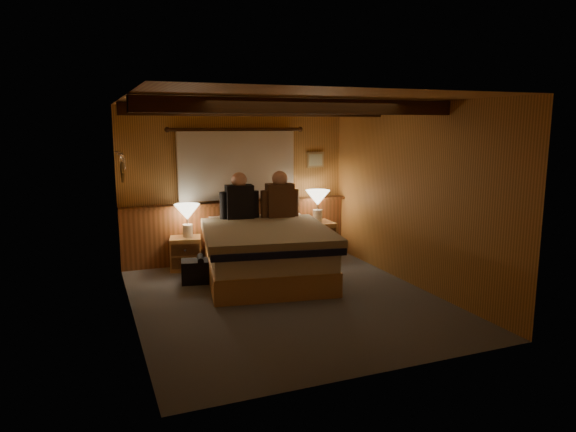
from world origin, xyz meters
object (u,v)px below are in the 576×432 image
duffel_bag (201,271)px  person_right (280,198)px  lamp_left (187,214)px  person_left (239,200)px  nightstand_left (186,253)px  bed (265,252)px  lamp_right (318,200)px  nightstand_right (316,239)px

duffel_bag → person_right: bearing=31.0°
lamp_left → person_right: (1.37, -0.22, 0.19)m
person_left → person_right: size_ratio=0.99×
nightstand_left → person_left: 1.13m
bed → duffel_bag: 0.92m
bed → nightstand_left: size_ratio=4.64×
lamp_left → person_right: size_ratio=0.67×
lamp_right → duffel_bag: (-2.07, -0.70, -0.77)m
person_right → duffel_bag: bearing=-155.1°
lamp_left → duffel_bag: lamp_left is taller
person_right → duffel_bag: size_ratio=1.30×
bed → nightstand_right: 1.44m
bed → person_left: size_ratio=3.32×
bed → nightstand_right: (1.17, 0.83, -0.10)m
person_right → duffel_bag: 1.68m
bed → nightstand_left: (-0.95, 0.87, -0.14)m
lamp_left → person_left: (0.76, -0.12, 0.19)m
person_left → nightstand_right: bearing=8.5°
nightstand_right → person_right: person_right is taller
lamp_right → person_right: (-0.73, -0.20, 0.09)m
lamp_left → nightstand_right: bearing=-1.2°
nightstand_left → duffel_bag: size_ratio=0.92×
nightstand_right → lamp_right: (0.03, 0.03, 0.65)m
bed → lamp_left: 1.34m
lamp_left → person_left: 0.80m
person_right → nightstand_left: bearing=176.1°
nightstand_left → lamp_left: size_ratio=1.06×
nightstand_right → person_left: size_ratio=0.79×
nightstand_left → nightstand_right: nightstand_right is taller
duffel_bag → lamp_right: bearing=29.2°
nightstand_left → person_right: (1.42, -0.21, 0.78)m
nightstand_left → person_left: (0.81, -0.11, 0.78)m
bed → person_right: bearing=64.2°
person_left → lamp_right: bearing=9.5°
lamp_left → duffel_bag: bearing=-88.0°
nightstand_right → person_right: bearing=-165.3°
person_right → lamp_left: bearing=175.5°
nightstand_right → duffel_bag: bearing=-160.9°
bed → lamp_left: (-0.91, 0.88, 0.45)m
lamp_right → person_left: person_left is taller
nightstand_left → duffel_bag: (0.07, -0.71, -0.08)m
duffel_bag → lamp_left: bearing=102.6°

